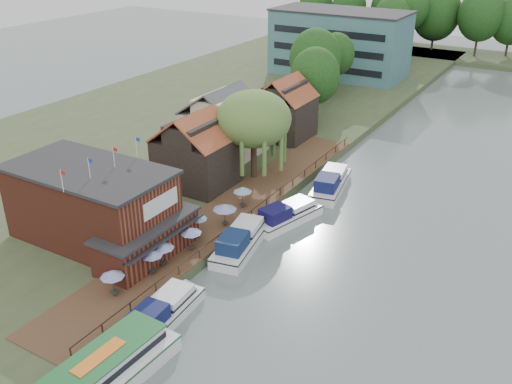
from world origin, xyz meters
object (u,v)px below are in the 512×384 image
Objects in this scene: cruiser_3 at (331,180)px; tour_boat at (94,379)px; willow at (254,135)px; cruiser_1 at (241,238)px; cottage_c at (285,108)px; umbrella_6 at (243,197)px; cruiser_0 at (163,309)px; umbrella_2 at (163,254)px; cottage_b at (224,121)px; umbrella_0 at (113,283)px; umbrella_1 at (152,262)px; cruiser_2 at (287,213)px; umbrella_5 at (225,215)px; cottage_a at (196,149)px; swan at (127,348)px; umbrella_4 at (197,225)px; hotel_block at (340,43)px; umbrella_3 at (191,239)px; pub at (108,209)px.

cruiser_3 is 37.16m from tour_boat.
cruiser_1 is at bearing -63.71° from willow.
cottage_c is at bearing 104.04° from willow.
cruiser_0 is at bearing -77.57° from umbrella_6.
cruiser_1 is at bearing 66.03° from umbrella_2.
cottage_b reaches higher than umbrella_0.
cruiser_2 is at bearing 73.78° from umbrella_1.
cruiser_2 is (4.67, 1.26, -1.12)m from umbrella_6.
umbrella_1 is (0.60, 4.03, 0.00)m from umbrella_0.
umbrella_0 is 1.00× the size of umbrella_5.
cruiser_2 is (7.85, -6.26, -5.05)m from willow.
cottage_a is 27.52m from swan.
umbrella_0 and umbrella_5 have the same top height.
cruiser_1 is at bearing 91.64° from swan.
willow is at bearing 105.98° from tour_boat.
cruiser_0 is (3.97, -18.01, -1.14)m from umbrella_6.
cruiser_3 is (15.96, -1.77, -3.98)m from cottage_b.
tour_boat is at bearing -66.12° from cottage_a.
umbrella_5 is at bearing -117.83° from cruiser_3.
umbrella_0 is 1.00× the size of umbrella_2.
cruiser_0 is 0.99× the size of cruiser_2.
cruiser_3 is at bearing 72.13° from umbrella_4.
umbrella_3 is at bearing -77.37° from hotel_block.
pub is 2.08× the size of cottage_b.
umbrella_1 is at bearing -16.86° from pub.
cruiser_2 is (19.35, -57.26, -5.99)m from hotel_block.
umbrella_4 is (-1.13, 2.50, 0.00)m from umbrella_3.
umbrella_3 is at bearing 80.88° from umbrella_2.
umbrella_6 is 4.96m from cruiser_2.
cottage_a is 0.84× the size of cruiser_1.
cottage_b is 22.42m from umbrella_4.
umbrella_1 is 1.00× the size of umbrella_6.
willow is 18.11m from umbrella_3.
tour_boat is (0.46, -27.67, 0.30)m from cruiser_2.
umbrella_1 is at bearing 81.58° from umbrella_0.
hotel_block is 60.53m from umbrella_6.
umbrella_2 is (0.59, 5.46, 0.00)m from umbrella_0.
umbrella_1 is at bearing -89.71° from umbrella_6.
tour_boat reaches higher than cruiser_0.
pub is 2.07× the size of cruiser_2.
cruiser_3 is (5.28, 10.76, -1.02)m from umbrella_6.
pub reaches higher than umbrella_3.
pub is 0.79× the size of hotel_block.
umbrella_1 is at bearing -81.60° from willow.
umbrella_4 is at bearing 94.68° from umbrella_1.
cottage_a is 8.61m from umbrella_6.
swan is at bearing -76.83° from cruiser_2.
swan is at bearing -103.28° from cruiser_3.
umbrella_0 is at bearing -91.61° from umbrella_6.
cruiser_2 is at bearing -38.59° from willow.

